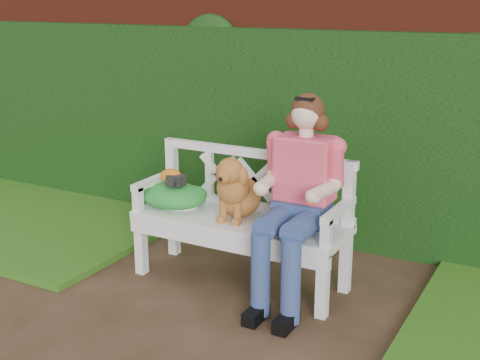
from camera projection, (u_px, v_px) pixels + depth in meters
The scene contains 11 objects.
ground at pixel (204, 325), 3.95m from camera, with size 60.00×60.00×0.00m, color #302112.
brick_wall at pixel (324, 103), 5.24m from camera, with size 10.00×0.30×2.20m, color #5F1E11.
ivy_hedge at pixel (312, 138), 5.13m from camera, with size 10.00×0.18×1.70m, color #204E17.
grass_left at pixel (30, 216), 5.80m from camera, with size 2.60×2.00×0.05m, color #205211.
garden_bench at pixel (240, 250), 4.48m from camera, with size 1.58×0.60×0.48m, color white, non-canonical shape.
seated_woman at pixel (301, 203), 4.13m from camera, with size 0.56×0.75×1.33m, color #EE517B, non-canonical shape.
dog at pixel (238, 186), 4.35m from camera, with size 0.30×0.41×0.45m, color brown, non-canonical shape.
tennis_racket at pixel (175, 204), 4.66m from camera, with size 0.60×0.25×0.03m, color silver, non-canonical shape.
green_bag at pixel (173, 195), 4.63m from camera, with size 0.50×0.39×0.17m, color green, non-canonical shape.
camera_item at pixel (176, 180), 4.55m from camera, with size 0.12×0.09×0.08m, color black.
baseball_glove at pixel (171, 176), 4.59m from camera, with size 0.17×0.12×0.11m, color orange.
Camera 1 is at (1.89, -3.00, 1.96)m, focal length 48.00 mm.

